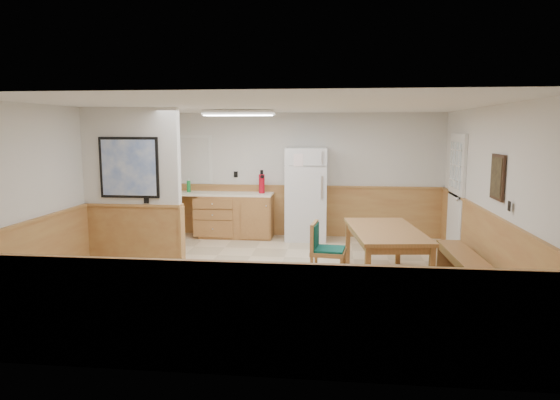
# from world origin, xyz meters

# --- Properties ---
(ground) EXTENTS (6.00, 6.00, 0.00)m
(ground) POSITION_xyz_m (0.00, 0.00, 0.00)
(ground) COLOR beige
(ground) RESTS_ON ground
(ceiling) EXTENTS (6.00, 6.00, 0.02)m
(ceiling) POSITION_xyz_m (0.00, 0.00, 2.50)
(ceiling) COLOR white
(ceiling) RESTS_ON back_wall
(back_wall) EXTENTS (6.00, 0.02, 2.50)m
(back_wall) POSITION_xyz_m (0.00, 3.00, 1.25)
(back_wall) COLOR silver
(back_wall) RESTS_ON ground
(right_wall) EXTENTS (0.02, 6.00, 2.50)m
(right_wall) POSITION_xyz_m (3.00, 0.00, 1.25)
(right_wall) COLOR silver
(right_wall) RESTS_ON ground
(left_wall) EXTENTS (0.02, 6.00, 2.50)m
(left_wall) POSITION_xyz_m (-3.00, 0.00, 1.25)
(left_wall) COLOR silver
(left_wall) RESTS_ON ground
(wainscot_back) EXTENTS (6.00, 0.04, 1.00)m
(wainscot_back) POSITION_xyz_m (0.00, 2.98, 0.50)
(wainscot_back) COLOR tan
(wainscot_back) RESTS_ON ground
(wainscot_right) EXTENTS (0.04, 6.00, 1.00)m
(wainscot_right) POSITION_xyz_m (2.98, 0.00, 0.50)
(wainscot_right) COLOR tan
(wainscot_right) RESTS_ON ground
(wainscot_left) EXTENTS (0.04, 6.00, 1.00)m
(wainscot_left) POSITION_xyz_m (-2.98, 0.00, 0.50)
(wainscot_left) COLOR tan
(wainscot_left) RESTS_ON ground
(partition_wall) EXTENTS (1.50, 0.20, 2.50)m
(partition_wall) POSITION_xyz_m (-2.25, 0.19, 1.23)
(partition_wall) COLOR silver
(partition_wall) RESTS_ON ground
(kitchen_counter) EXTENTS (2.20, 0.61, 1.00)m
(kitchen_counter) POSITION_xyz_m (-1.21, 2.68, 0.46)
(kitchen_counter) COLOR #A06F39
(kitchen_counter) RESTS_ON ground
(exterior_door) EXTENTS (0.07, 1.02, 2.15)m
(exterior_door) POSITION_xyz_m (2.96, 1.90, 1.05)
(exterior_door) COLOR white
(exterior_door) RESTS_ON ground
(kitchen_window) EXTENTS (0.80, 0.04, 1.00)m
(kitchen_window) POSITION_xyz_m (-2.10, 2.98, 1.55)
(kitchen_window) COLOR white
(kitchen_window) RESTS_ON back_wall
(wall_painting) EXTENTS (0.04, 0.50, 0.60)m
(wall_painting) POSITION_xyz_m (2.97, -0.30, 1.55)
(wall_painting) COLOR #311F13
(wall_painting) RESTS_ON right_wall
(fluorescent_fixture) EXTENTS (1.20, 0.30, 0.09)m
(fluorescent_fixture) POSITION_xyz_m (-0.80, 1.30, 2.45)
(fluorescent_fixture) COLOR white
(fluorescent_fixture) RESTS_ON ceiling
(refrigerator) EXTENTS (0.82, 0.73, 1.82)m
(refrigerator) POSITION_xyz_m (0.28, 2.63, 0.91)
(refrigerator) COLOR silver
(refrigerator) RESTS_ON ground
(dining_table) EXTENTS (1.16, 1.98, 0.75)m
(dining_table) POSITION_xyz_m (1.58, 0.05, 0.66)
(dining_table) COLOR #A8653D
(dining_table) RESTS_ON ground
(dining_bench) EXTENTS (0.41, 1.68, 0.45)m
(dining_bench) POSITION_xyz_m (2.65, -0.02, 0.35)
(dining_bench) COLOR #A8653D
(dining_bench) RESTS_ON ground
(dining_chair) EXTENTS (0.71, 0.53, 0.85)m
(dining_chair) POSITION_xyz_m (0.67, -0.06, 0.49)
(dining_chair) COLOR #A8653D
(dining_chair) RESTS_ON ground
(fire_extinguisher) EXTENTS (0.14, 0.14, 0.46)m
(fire_extinguisher) POSITION_xyz_m (-0.62, 2.72, 1.10)
(fire_extinguisher) COLOR #BA091C
(fire_extinguisher) RESTS_ON kitchen_counter
(soap_bottle) EXTENTS (0.08, 0.08, 0.24)m
(soap_bottle) POSITION_xyz_m (-2.12, 2.71, 1.02)
(soap_bottle) COLOR #188939
(soap_bottle) RESTS_ON kitchen_counter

